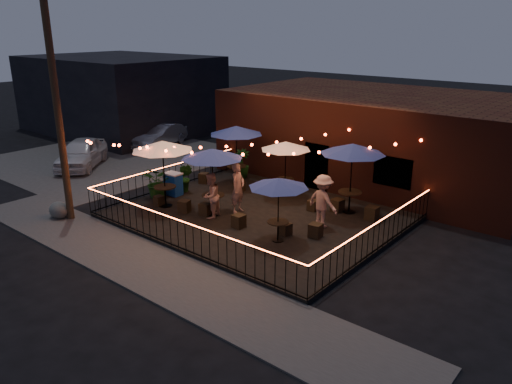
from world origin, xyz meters
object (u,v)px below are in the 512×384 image
(cafe_table_1, at_px, (236,131))
(cafe_table_5, at_px, (353,150))
(cooler, at_px, (173,184))
(boulder, at_px, (59,210))
(cafe_table_3, at_px, (286,146))
(cafe_table_4, at_px, (279,184))
(utility_pole, at_px, (58,115))
(cafe_table_0, at_px, (162,147))
(cafe_table_2, at_px, (212,155))

(cafe_table_1, height_order, cafe_table_5, cafe_table_5)
(cooler, distance_m, boulder, 4.64)
(cafe_table_1, distance_m, cafe_table_3, 2.71)
(cafe_table_4, bearing_deg, utility_pole, -156.84)
(cafe_table_5, xyz_separation_m, cooler, (-6.78, -2.93, -1.99))
(cafe_table_4, bearing_deg, cafe_table_0, -177.95)
(cafe_table_1, height_order, cafe_table_2, cafe_table_1)
(cafe_table_2, distance_m, cafe_table_5, 5.21)
(cafe_table_3, xyz_separation_m, cafe_table_5, (3.13, -0.07, 0.36))
(cafe_table_1, height_order, cooler, cafe_table_1)
(utility_pole, bearing_deg, cafe_table_4, 23.16)
(cafe_table_4, bearing_deg, cooler, 171.52)
(cafe_table_2, height_order, cafe_table_3, cafe_table_2)
(utility_pole, xyz_separation_m, cooler, (1.17, 4.13, -3.36))
(cooler, bearing_deg, cafe_table_4, -11.46)
(cafe_table_3, xyz_separation_m, boulder, (-5.23, -7.35, -1.93))
(cafe_table_2, distance_m, boulder, 6.27)
(cafe_table_0, xyz_separation_m, boulder, (-2.40, -3.22, -2.24))
(cafe_table_2, xyz_separation_m, boulder, (-4.51, -3.77, -2.17))
(cafe_table_5, bearing_deg, cafe_table_4, -97.36)
(cafe_table_0, relative_size, cafe_table_5, 0.95)
(cafe_table_1, relative_size, cafe_table_5, 0.97)
(cafe_table_1, bearing_deg, cafe_table_4, -36.10)
(cafe_table_0, height_order, cafe_table_2, cafe_table_0)
(utility_pole, bearing_deg, cafe_table_2, 40.89)
(cafe_table_0, height_order, cafe_table_5, cafe_table_5)
(cafe_table_3, bearing_deg, cafe_table_0, -124.47)
(cafe_table_1, xyz_separation_m, cafe_table_3, (2.69, 0.06, -0.29))
(cafe_table_0, distance_m, cafe_table_5, 7.22)
(cooler, bearing_deg, boulder, -112.91)
(utility_pole, relative_size, cafe_table_3, 2.97)
(cafe_table_3, distance_m, cooler, 5.00)
(cafe_table_2, distance_m, cooler, 3.52)
(cafe_table_0, height_order, cafe_table_1, cafe_table_0)
(cafe_table_2, distance_m, cafe_table_4, 3.39)
(cafe_table_5, bearing_deg, boulder, -138.94)
(utility_pole, distance_m, cafe_table_4, 8.31)
(cafe_table_2, relative_size, cafe_table_3, 1.05)
(cafe_table_4, bearing_deg, cafe_table_2, 173.86)
(cafe_table_3, relative_size, boulder, 3.11)
(utility_pole, xyz_separation_m, cafe_table_4, (7.45, 3.19, -1.84))
(cafe_table_0, bearing_deg, cafe_table_4, 2.05)
(cafe_table_2, xyz_separation_m, cafe_table_5, (3.85, 3.51, 0.12))
(cafe_table_1, bearing_deg, utility_pole, -106.78)
(utility_pole, xyz_separation_m, cafe_table_5, (7.95, 7.06, -1.37))
(utility_pole, relative_size, cafe_table_5, 2.48)
(utility_pole, height_order, cafe_table_0, utility_pole)
(boulder, bearing_deg, cooler, 70.07)
(cafe_table_2, height_order, cafe_table_4, cafe_table_2)
(cafe_table_2, bearing_deg, cooler, 168.89)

